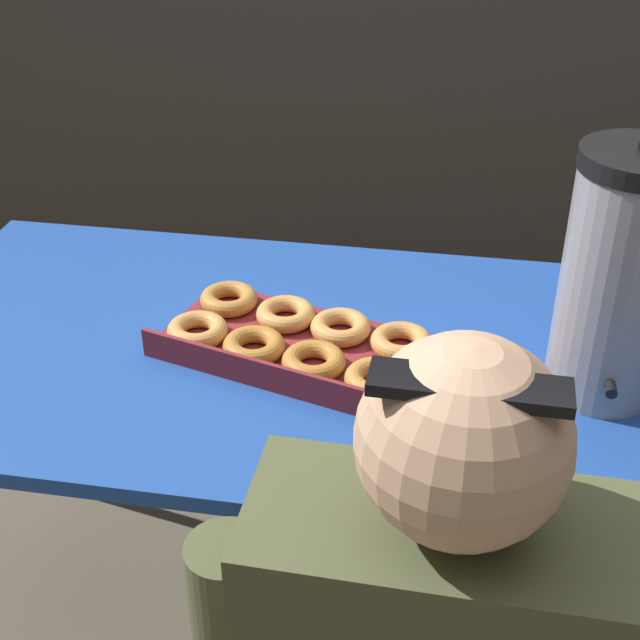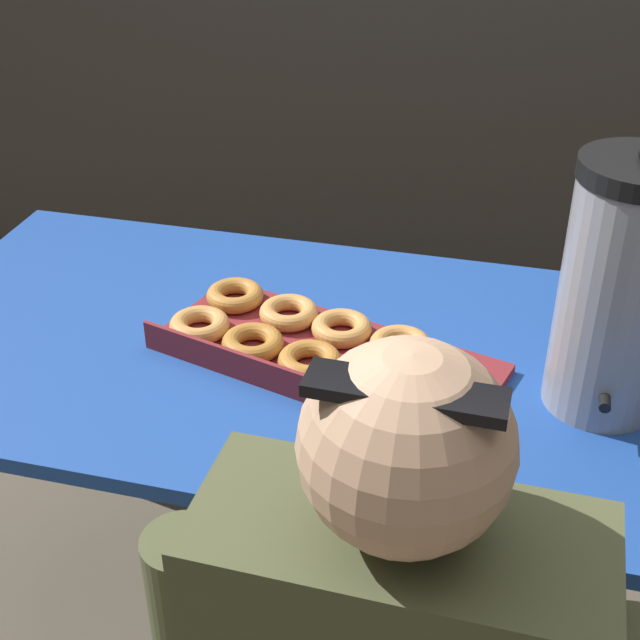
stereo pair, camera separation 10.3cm
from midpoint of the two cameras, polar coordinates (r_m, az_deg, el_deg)
The scene contains 4 objects.
ground_plane at distance 2.05m, azimuth -1.75°, elevation -19.50°, with size 12.00×12.00×0.00m, color brown.
folding_table at distance 1.56m, azimuth -2.17°, elevation -3.26°, with size 1.51×0.78×0.75m.
donut_box at distance 1.50m, azimuth -2.04°, elevation -1.91°, with size 0.62×0.39×0.05m.
coffee_urn at distance 1.40m, azimuth 16.63°, elevation 2.58°, with size 0.18×0.20×0.43m.
Camera 1 is at (0.22, -1.26, 1.61)m, focal length 50.00 mm.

